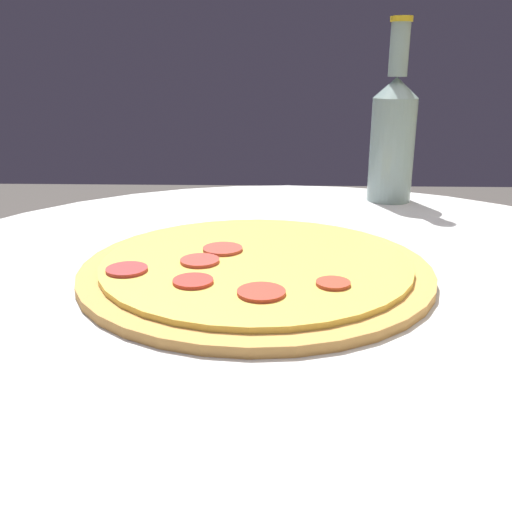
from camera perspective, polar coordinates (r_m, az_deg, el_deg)
name	(u,v)px	position (r m, az deg, el deg)	size (l,w,h in m)	color
table	(294,430)	(0.67, 3.80, -16.95)	(0.95, 0.95, 0.73)	silver
pizza	(255,267)	(0.60, -0.06, -1.13)	(0.37, 0.37, 0.02)	#C68E47
beer_bottle	(393,134)	(0.93, 13.54, 11.80)	(0.07, 0.07, 0.28)	gray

